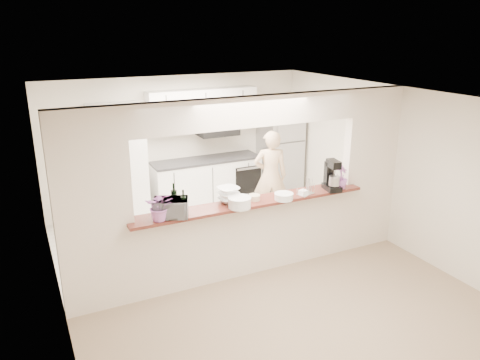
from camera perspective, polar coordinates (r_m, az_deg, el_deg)
floor at (r=6.83m, az=1.16°, el=-11.05°), size 6.00×6.00×0.00m
tile_overlay at (r=8.09m, az=-3.88°, el=-6.18°), size 5.00×2.90×0.01m
partition at (r=6.24m, az=1.25°, el=0.93°), size 5.00×0.15×2.50m
bar_counter at (r=6.56m, az=1.21°, el=-6.67°), size 3.40×0.38×1.09m
kitchen_cabinets at (r=8.74m, az=-8.06°, el=2.32°), size 3.15×0.62×2.25m
refrigerator at (r=9.60m, az=4.89°, el=3.10°), size 0.75×0.70×1.70m
flower_left at (r=5.72m, az=-9.74°, el=-3.15°), size 0.42×0.39×0.37m
wine_bottle_a at (r=6.00m, az=-8.03°, el=-2.46°), size 0.07×0.07×0.37m
wine_bottle_b at (r=5.82m, az=-6.89°, el=-3.16°), size 0.07×0.07×0.35m
toaster_oven at (r=5.83m, az=-8.44°, el=-3.39°), size 0.50×0.42×0.23m
serving_bowls at (r=6.25m, az=-1.43°, el=-1.84°), size 0.32×0.32×0.21m
plate_stack_a at (r=6.08m, az=-0.05°, el=-2.76°), size 0.31×0.31×0.14m
plate_stack_b at (r=6.39m, az=5.36°, el=-2.01°), size 0.26×0.26×0.09m
red_bowl at (r=6.27m, az=0.13°, el=-2.43°), size 0.16×0.16×0.07m
tan_bowl at (r=6.35m, az=1.75°, el=-2.15°), size 0.16×0.16×0.07m
utensil_caddy at (r=6.60m, az=8.02°, el=-0.98°), size 0.28×0.21×0.23m
stand_mixer at (r=6.83m, az=11.15°, el=0.44°), size 0.24×0.33×0.45m
flower_right at (r=6.92m, az=12.20°, el=0.36°), size 0.26×0.26×0.35m
person at (r=8.28m, az=3.73°, el=0.44°), size 0.70×0.58×1.63m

